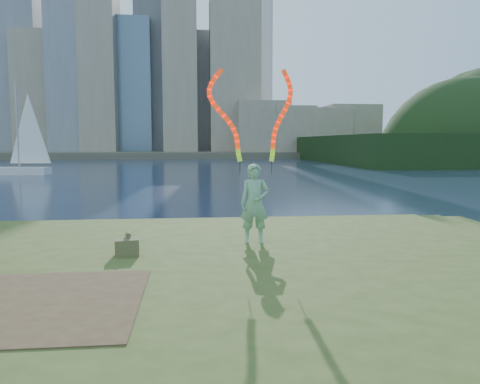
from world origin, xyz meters
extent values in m
plane|color=#18253E|center=(0.00, 0.00, 0.00)|extent=(320.00, 320.00, 0.00)
cube|color=#3A491A|center=(0.00, -2.50, 0.15)|extent=(20.00, 18.00, 0.30)
cube|color=#3A491A|center=(0.00, -2.20, 0.40)|extent=(17.00, 15.00, 0.30)
cube|color=#3A491A|center=(0.00, -2.00, 0.65)|extent=(14.00, 12.00, 0.30)
cube|color=#47331E|center=(-2.20, -3.20, 0.81)|extent=(3.20, 3.00, 0.02)
cube|color=#514B3B|center=(0.00, 95.00, 0.60)|extent=(320.00, 40.00, 1.20)
cylinder|color=silver|center=(18.00, 102.00, 30.20)|extent=(2.80, 2.80, 58.00)
imported|color=#17682B|center=(1.50, 0.43, 1.68)|extent=(0.68, 0.48, 1.75)
cylinder|color=black|center=(1.19, 0.58, 2.46)|extent=(0.02, 0.02, 0.30)
cylinder|color=black|center=(1.89, 0.50, 2.46)|extent=(0.02, 0.02, 0.30)
cube|color=#4B542B|center=(-1.16, -0.52, 0.96)|extent=(0.50, 0.37, 0.33)
cylinder|color=#4B542B|center=(-1.16, -0.30, 1.18)|extent=(0.15, 0.32, 0.11)
cube|color=silver|center=(-15.94, 35.92, 0.32)|extent=(5.55, 2.36, 0.75)
cylinder|color=gray|center=(-15.94, 35.92, 4.52)|extent=(0.15, 0.15, 8.18)
camera|label=1|loc=(0.13, -9.71, 3.02)|focal=35.00mm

